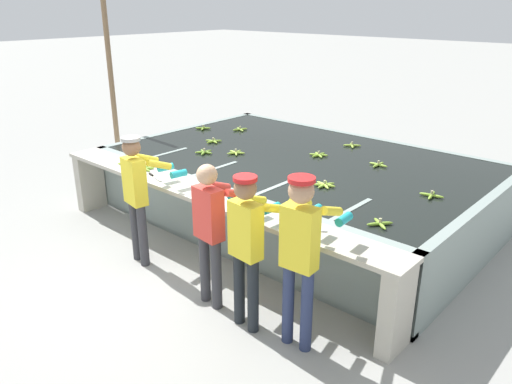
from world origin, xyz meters
TOP-DOWN VIEW (x-y plane):
  - ground_plane at (0.00, 0.00)m, footprint 80.00×80.00m
  - wash_tank at (0.00, 2.16)m, footprint 5.33×3.44m
  - work_ledge at (0.00, 0.23)m, footprint 5.33×0.45m
  - worker_0 at (-0.56, -0.27)m, footprint 0.48×0.74m
  - worker_1 at (0.76, -0.32)m, footprint 0.45×0.72m
  - worker_2 at (1.31, -0.37)m, footprint 0.44×0.73m
  - worker_3 at (1.85, -0.27)m, footprint 0.44×0.73m
  - banana_bunch_floating_0 at (-1.76, 2.74)m, footprint 0.27×0.27m
  - banana_bunch_floating_1 at (-1.54, 1.88)m, footprint 0.28×0.26m
  - banana_bunch_floating_2 at (-2.32, 2.37)m, footprint 0.24×0.24m
  - banana_bunch_floating_3 at (2.09, 1.91)m, footprint 0.28×0.28m
  - banana_bunch_floating_4 at (0.97, 1.38)m, footprint 0.28×0.27m
  - banana_bunch_floating_5 at (-0.81, 1.65)m, footprint 0.27×0.28m
  - banana_bunch_floating_6 at (0.17, 2.38)m, footprint 0.27×0.28m
  - banana_bunch_floating_7 at (2.04, 0.80)m, footprint 0.24×0.24m
  - banana_bunch_floating_8 at (-1.18, 1.36)m, footprint 0.28×0.27m
  - banana_bunch_floating_9 at (1.05, 2.54)m, footprint 0.28×0.28m
  - banana_bunch_floating_10 at (0.26, 3.15)m, footprint 0.25×0.25m
  - banana_bunch_ledge_0 at (-1.19, 0.27)m, footprint 0.28×0.27m
  - banana_bunch_ledge_1 at (-1.54, 0.25)m, footprint 0.25×0.25m
  - knife_0 at (1.55, 0.17)m, footprint 0.29×0.24m
  - knife_1 at (-0.88, 0.19)m, footprint 0.35×0.11m
  - support_post_left at (-3.57, 1.40)m, footprint 0.09×0.09m

SIDE VIEW (x-z plane):
  - ground_plane at x=0.00m, z-range 0.00..0.00m
  - wash_tank at x=0.00m, z-range -0.01..0.91m
  - work_ledge at x=0.00m, z-range 0.21..1.13m
  - worker_1 at x=0.76m, z-range 0.15..1.70m
  - knife_0 at x=1.55m, z-range 0.92..0.93m
  - knife_1 at x=-0.88m, z-range 0.92..0.93m
  - banana_bunch_floating_4 at x=0.97m, z-range 0.89..0.97m
  - banana_bunch_floating_6 at x=0.17m, z-range 0.89..0.97m
  - banana_bunch_floating_1 at x=-1.54m, z-range 0.89..0.97m
  - banana_bunch_floating_5 at x=-0.81m, z-range 0.89..0.97m
  - banana_bunch_floating_8 at x=-1.18m, z-range 0.89..0.97m
  - banana_bunch_floating_0 at x=-1.76m, z-range 0.89..0.97m
  - banana_bunch_floating_2 at x=-2.32m, z-range 0.89..0.97m
  - banana_bunch_floating_3 at x=2.09m, z-range 0.89..0.97m
  - banana_bunch_floating_7 at x=2.04m, z-range 0.89..0.97m
  - banana_bunch_floating_9 at x=1.05m, z-range 0.89..0.97m
  - banana_bunch_floating_10 at x=0.26m, z-range 0.89..0.97m
  - banana_bunch_ledge_0 at x=-1.19m, z-range 0.90..0.97m
  - banana_bunch_ledge_1 at x=-1.54m, z-range 0.90..0.97m
  - worker_2 at x=1.31m, z-range 0.16..1.74m
  - worker_0 at x=-0.56m, z-range 0.16..1.75m
  - worker_3 at x=1.85m, z-range 0.18..1.85m
  - support_post_left at x=-3.57m, z-range 0.00..3.20m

